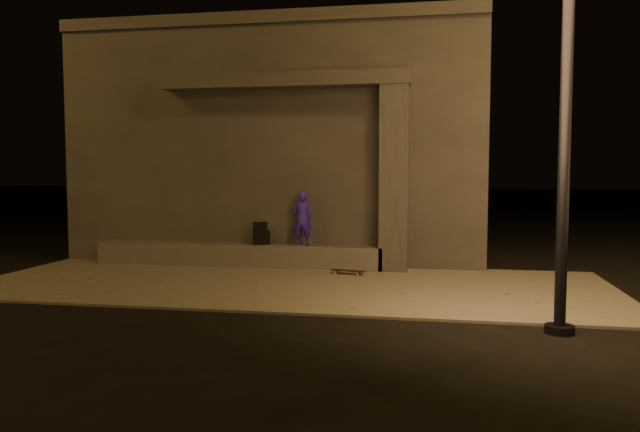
% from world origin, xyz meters
% --- Properties ---
extents(ground, '(120.00, 120.00, 0.00)m').
position_xyz_m(ground, '(0.00, 0.00, 0.00)').
color(ground, black).
rests_on(ground, ground).
extents(sidewalk, '(11.00, 4.40, 0.04)m').
position_xyz_m(sidewalk, '(0.00, 2.00, 0.02)').
color(sidewalk, '#67625B').
rests_on(sidewalk, ground).
extents(building, '(9.00, 5.10, 5.22)m').
position_xyz_m(building, '(-1.00, 6.49, 2.61)').
color(building, '#383533').
rests_on(building, ground).
extents(ledge, '(6.00, 0.55, 0.45)m').
position_xyz_m(ledge, '(-1.50, 3.75, 0.27)').
color(ledge, '#4F4C47').
rests_on(ledge, sidewalk).
extents(column, '(0.55, 0.55, 3.60)m').
position_xyz_m(column, '(1.70, 3.75, 1.84)').
color(column, '#383533').
rests_on(column, sidewalk).
extents(canopy, '(5.00, 0.70, 0.28)m').
position_xyz_m(canopy, '(-0.50, 3.80, 3.78)').
color(canopy, '#383533').
rests_on(canopy, column).
extents(skateboarder, '(0.40, 0.27, 1.09)m').
position_xyz_m(skateboarder, '(-0.13, 3.75, 1.04)').
color(skateboarder, '#311DBE').
rests_on(skateboarder, ledge).
extents(backpack, '(0.39, 0.33, 0.47)m').
position_xyz_m(backpack, '(-0.99, 3.75, 0.65)').
color(backpack, black).
rests_on(backpack, ledge).
extents(skateboard, '(0.70, 0.32, 0.07)m').
position_xyz_m(skateboard, '(0.88, 3.10, 0.10)').
color(skateboard, black).
rests_on(skateboard, sidewalk).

